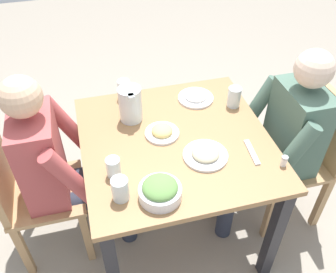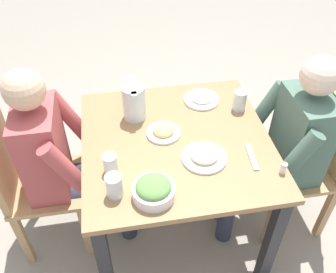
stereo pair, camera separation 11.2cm
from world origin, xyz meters
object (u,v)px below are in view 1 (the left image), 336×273
at_px(chair_far, 28,190).
at_px(plate_beans, 205,154).
at_px(water_glass_near_left, 124,90).
at_px(salt_shaker, 284,161).
at_px(salad_bowl, 160,190).
at_px(plate_yoghurt, 196,97).
at_px(plate_fries, 162,132).
at_px(water_pitcher, 130,104).
at_px(water_glass_by_pitcher, 120,189).
at_px(diner_near, 278,140).
at_px(diner_far, 62,164).
at_px(dining_table, 175,157).
at_px(water_glass_far_right, 234,97).
at_px(water_glass_center, 113,167).
at_px(chair_near, 305,152).

distance_m(chair_far, plate_beans, 0.96).
height_order(water_glass_near_left, salt_shaker, water_glass_near_left).
xyz_separation_m(salad_bowl, plate_yoghurt, (0.63, -0.36, -0.03)).
bearing_deg(chair_far, plate_fries, -92.92).
relative_size(salad_bowl, plate_beans, 0.86).
bearing_deg(water_pitcher, water_glass_by_pitcher, 164.79).
height_order(chair_far, salt_shaker, chair_far).
bearing_deg(diner_near, plate_fries, 82.81).
bearing_deg(diner_far, water_glass_near_left, -50.43).
height_order(dining_table, water_glass_far_right, water_glass_far_right).
bearing_deg(water_glass_center, salt_shaker, -100.31).
height_order(chair_near, salad_bowl, chair_near).
distance_m(diner_far, water_glass_center, 0.38).
bearing_deg(plate_fries, water_glass_center, 127.69).
height_order(diner_far, salt_shaker, diner_far).
distance_m(diner_near, diner_far, 1.15).
height_order(water_pitcher, water_glass_center, water_pitcher).
relative_size(diner_far, water_glass_far_right, 10.34).
relative_size(plate_fries, salt_shaker, 3.22).
relative_size(water_pitcher, salad_bowl, 1.03).
xyz_separation_m(chair_far, salt_shaker, (-0.39, -1.21, 0.29)).
distance_m(chair_near, salad_bowl, 1.03).
bearing_deg(chair_far, salad_bowl, -124.50).
relative_size(salad_bowl, plate_yoghurt, 0.92).
distance_m(water_pitcher, water_glass_center, 0.41).
distance_m(water_glass_far_right, salt_shaker, 0.49).
bearing_deg(water_pitcher, plate_beans, -142.24).
bearing_deg(plate_yoghurt, water_glass_center, 130.58).
distance_m(plate_fries, water_glass_near_left, 0.38).
relative_size(chair_near, diner_near, 0.75).
height_order(water_glass_near_left, water_glass_by_pitcher, water_glass_near_left).
distance_m(chair_far, plate_yoghurt, 1.04).
bearing_deg(chair_near, salad_bowl, 108.11).
xyz_separation_m(chair_far, plate_beans, (-0.24, -0.88, 0.28)).
xyz_separation_m(water_pitcher, water_glass_near_left, (0.19, 0.00, -0.04)).
xyz_separation_m(salad_bowl, plate_beans, (0.18, -0.26, -0.03)).
distance_m(salad_bowl, salt_shaker, 0.60).
bearing_deg(plate_fries, plate_beans, -142.22).
relative_size(chair_near, water_glass_far_right, 7.73).
bearing_deg(diner_far, chair_near, -94.92).
relative_size(diner_near, plate_yoghurt, 5.85).
bearing_deg(salt_shaker, water_glass_center, 79.69).
distance_m(chair_near, water_glass_by_pitcher, 1.18).
xyz_separation_m(dining_table, water_pitcher, (0.22, 0.18, 0.22)).
distance_m(plate_yoghurt, water_glass_center, 0.70).
bearing_deg(water_glass_by_pitcher, water_glass_center, 3.61).
distance_m(plate_yoghurt, water_glass_by_pitcher, 0.79).
relative_size(water_glass_near_left, water_glass_by_pitcher, 1.03).
distance_m(chair_near, chair_far, 1.56).
xyz_separation_m(plate_beans, water_glass_center, (-0.01, 0.43, 0.03)).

